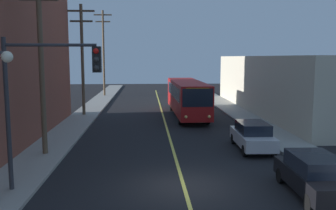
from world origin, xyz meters
name	(u,v)px	position (x,y,z in m)	size (l,w,h in m)	color
ground_plane	(184,186)	(0.00, 0.00, 0.00)	(120.00, 120.00, 0.00)	black
sidewalk_left	(63,136)	(-7.25, 10.00, 0.07)	(2.50, 90.00, 0.15)	gray
sidewalk_right	(272,133)	(7.25, 10.00, 0.07)	(2.50, 90.00, 0.15)	gray
lane_stripe_center	(165,123)	(0.00, 15.00, 0.01)	(0.16, 60.00, 0.01)	#D8CC4C
building_right_warehouse	(309,84)	(14.50, 20.35, 2.75)	(12.00, 27.73, 5.51)	beige
city_bus	(187,96)	(2.20, 18.43, 1.82)	(2.81, 12.20, 3.20)	maroon
parked_car_black	(315,175)	(4.97, -1.41, 0.84)	(1.92, 4.45, 1.62)	black
parked_car_silver	(253,136)	(4.65, 5.84, 0.84)	(1.95, 4.46, 1.62)	#B7B7BC
utility_pole_near	(41,55)	(-7.11, 5.16, 5.52)	(2.40, 0.28, 9.75)	brown
utility_pole_mid	(82,55)	(-7.31, 19.01, 5.62)	(2.40, 0.28, 9.94)	brown
utility_pole_far	(104,50)	(-7.34, 36.19, 6.44)	(2.40, 0.28, 11.53)	brown
traffic_signal_left_corner	(46,85)	(-5.41, -0.39, 4.30)	(3.75, 0.48, 6.00)	#2D2D33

